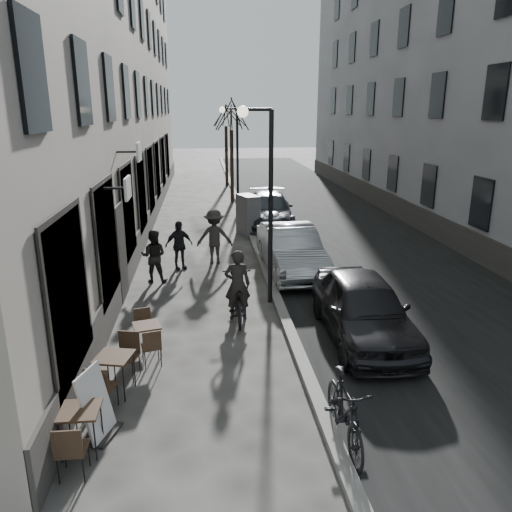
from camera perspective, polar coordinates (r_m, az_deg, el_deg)
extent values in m
plane|color=#363431|center=(8.37, 7.43, -20.60)|extent=(120.00, 120.00, 0.00)
cube|color=black|center=(23.68, 7.65, 4.15)|extent=(7.30, 60.00, 0.00)
cube|color=slate|center=(23.08, -1.21, 4.12)|extent=(0.25, 60.00, 0.12)
cube|color=gray|center=(23.54, -18.03, 23.06)|extent=(4.00, 35.00, 16.00)
cube|color=slate|center=(25.72, 21.44, 22.13)|extent=(4.00, 35.00, 16.00)
cylinder|color=black|center=(12.83, 1.68, 5.16)|extent=(0.12, 0.12, 5.00)
cylinder|color=black|center=(12.53, 0.13, 16.40)|extent=(0.70, 0.08, 0.08)
sphere|color=#FFF2CC|center=(12.50, -1.53, 16.17)|extent=(0.28, 0.28, 0.28)
cylinder|color=black|center=(24.65, -2.12, 10.65)|extent=(0.12, 0.12, 5.00)
cylinder|color=black|center=(24.50, -3.04, 16.46)|extent=(0.70, 0.08, 0.08)
sphere|color=#FFF2CC|center=(24.48, -3.89, 16.33)|extent=(0.28, 0.28, 0.28)
cylinder|color=black|center=(27.68, -2.77, 10.15)|extent=(0.20, 0.20, 3.90)
cylinder|color=black|center=(33.64, -3.39, 11.28)|extent=(0.20, 0.20, 3.90)
cube|color=black|center=(8.22, -19.55, -16.31)|extent=(0.60, 0.60, 0.04)
cylinder|color=black|center=(8.28, -21.47, -19.27)|extent=(0.02, 0.02, 0.69)
cylinder|color=black|center=(8.16, -17.92, -19.46)|extent=(0.02, 0.02, 0.69)
cylinder|color=black|center=(8.67, -20.59, -17.39)|extent=(0.02, 0.02, 0.69)
cylinder|color=black|center=(8.56, -17.22, -17.53)|extent=(0.02, 0.02, 0.69)
cube|color=black|center=(9.50, -15.94, -11.02)|extent=(0.74, 0.74, 0.04)
cylinder|color=black|center=(9.58, -17.83, -13.55)|extent=(0.02, 0.02, 0.72)
cylinder|color=black|center=(9.38, -14.88, -13.96)|extent=(0.02, 0.02, 0.72)
cylinder|color=black|center=(9.98, -16.58, -12.13)|extent=(0.02, 0.02, 0.72)
cylinder|color=black|center=(9.80, -13.74, -12.48)|extent=(0.02, 0.02, 0.72)
cube|color=black|center=(10.80, -12.38, -7.77)|extent=(0.67, 0.67, 0.04)
cylinder|color=black|center=(10.71, -13.31, -10.04)|extent=(0.02, 0.02, 0.64)
cylinder|color=black|center=(10.77, -10.86, -9.74)|extent=(0.02, 0.02, 0.64)
cylinder|color=black|center=(11.13, -13.64, -9.02)|extent=(0.02, 0.02, 0.64)
cylinder|color=black|center=(11.18, -11.28, -8.74)|extent=(0.02, 0.02, 0.64)
cube|color=black|center=(8.82, -16.94, -18.90)|extent=(0.52, 0.74, 0.04)
cube|color=white|center=(8.52, -17.87, -15.73)|extent=(0.48, 0.72, 1.12)
cube|color=#58595B|center=(20.51, -0.91, 4.71)|extent=(0.95, 1.24, 1.64)
imported|color=black|center=(12.35, -2.12, -4.79)|extent=(0.76, 2.07, 1.08)
imported|color=black|center=(12.23, -2.13, -3.30)|extent=(0.65, 0.43, 1.76)
imported|color=black|center=(15.18, -11.61, 0.00)|extent=(0.85, 0.70, 1.59)
imported|color=#2D2A27|center=(16.67, -4.77, 2.21)|extent=(1.22, 0.73, 1.84)
imported|color=black|center=(16.24, -8.80, 1.23)|extent=(1.01, 0.73, 1.59)
imported|color=black|center=(11.48, 12.17, -5.83)|extent=(1.81, 4.34, 1.47)
imported|color=#9EA2A7|center=(15.78, 4.02, 0.72)|extent=(1.75, 4.54, 1.47)
imported|color=#373A41|center=(22.14, 1.51, 5.30)|extent=(2.38, 5.05, 1.42)
imported|color=black|center=(8.12, 10.10, -17.10)|extent=(0.55, 1.90, 1.14)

